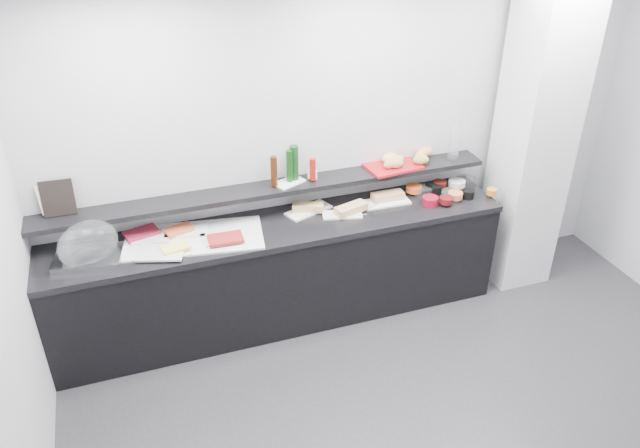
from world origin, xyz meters
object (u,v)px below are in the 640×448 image
object	(u,v)px
sandwich_plate_mid	(342,215)
condiment_tray	(289,182)
cloche_base	(88,257)
bread_tray	(392,166)
framed_print	(58,198)
carafe	(454,144)

from	to	relation	value
sandwich_plate_mid	condiment_tray	distance (m)	0.49
cloche_base	condiment_tray	distance (m)	1.58
cloche_base	condiment_tray	xyz separation A→B (m)	(1.55, 0.22, 0.24)
cloche_base	sandwich_plate_mid	world-z (taller)	cloche_base
condiment_tray	bread_tray	size ratio (longest dim) A/B	0.54
cloche_base	sandwich_plate_mid	size ratio (longest dim) A/B	1.48
cloche_base	sandwich_plate_mid	xyz separation A→B (m)	(1.92, 0.01, -0.01)
cloche_base	sandwich_plate_mid	distance (m)	1.92
cloche_base	condiment_tray	bearing A→B (deg)	19.02
sandwich_plate_mid	bread_tray	xyz separation A→B (m)	(0.52, 0.21, 0.25)
sandwich_plate_mid	bread_tray	size ratio (longest dim) A/B	0.71
framed_print	carafe	world-z (taller)	carafe
condiment_tray	carafe	xyz separation A→B (m)	(1.43, -0.04, 0.14)
sandwich_plate_mid	cloche_base	bearing A→B (deg)	-165.53
sandwich_plate_mid	bread_tray	bearing A→B (deg)	36.78
framed_print	bread_tray	size ratio (longest dim) A/B	0.59
sandwich_plate_mid	bread_tray	world-z (taller)	bread_tray
cloche_base	bread_tray	bearing A→B (deg)	16.25
condiment_tray	carafe	world-z (taller)	carafe
condiment_tray	bread_tray	bearing A→B (deg)	-23.57
condiment_tray	carafe	size ratio (longest dim) A/B	0.79
framed_print	bread_tray	world-z (taller)	framed_print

